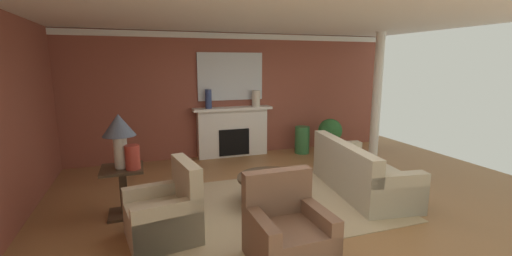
# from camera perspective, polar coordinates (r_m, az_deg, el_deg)

# --- Properties ---
(ground_plane) EXTENTS (9.30, 9.30, 0.00)m
(ground_plane) POSITION_cam_1_polar(r_m,az_deg,el_deg) (5.30, 5.14, -12.74)
(ground_plane) COLOR olive
(wall_fireplace) EXTENTS (7.76, 0.12, 2.78)m
(wall_fireplace) POSITION_cam_1_polar(r_m,az_deg,el_deg) (7.85, -4.17, 5.57)
(wall_fireplace) COLOR brown
(wall_fireplace) RESTS_ON ground_plane
(ceiling_panel) EXTENTS (7.76, 6.76, 0.06)m
(ceiling_panel) POSITION_cam_1_polar(r_m,az_deg,el_deg) (5.17, 4.26, 18.57)
(ceiling_panel) COLOR white
(crown_moulding) EXTENTS (7.76, 0.08, 0.12)m
(crown_moulding) POSITION_cam_1_polar(r_m,az_deg,el_deg) (7.76, -4.15, 15.20)
(crown_moulding) COLOR white
(area_rug) EXTENTS (3.63, 2.49, 0.01)m
(area_rug) POSITION_cam_1_polar(r_m,az_deg,el_deg) (5.28, 2.42, -12.70)
(area_rug) COLOR tan
(area_rug) RESTS_ON ground_plane
(fireplace) EXTENTS (1.80, 0.35, 1.14)m
(fireplace) POSITION_cam_1_polar(r_m,az_deg,el_deg) (7.77, -3.95, -0.84)
(fireplace) COLOR white
(fireplace) RESTS_ON ground_plane
(mantel_mirror) EXTENTS (1.50, 0.04, 1.06)m
(mantel_mirror) POSITION_cam_1_polar(r_m,az_deg,el_deg) (7.73, -4.32, 8.64)
(mantel_mirror) COLOR silver
(sofa) EXTENTS (1.18, 2.20, 0.85)m
(sofa) POSITION_cam_1_polar(r_m,az_deg,el_deg) (5.93, 17.03, -7.48)
(sofa) COLOR #BCB299
(sofa) RESTS_ON ground_plane
(armchair_near_window) EXTENTS (0.92, 0.92, 0.95)m
(armchair_near_window) POSITION_cam_1_polar(r_m,az_deg,el_deg) (4.38, -15.00, -13.97)
(armchair_near_window) COLOR #C1B293
(armchair_near_window) RESTS_ON ground_plane
(armchair_facing_fireplace) EXTENTS (0.82, 0.82, 0.95)m
(armchair_facing_fireplace) POSITION_cam_1_polar(r_m,az_deg,el_deg) (3.82, 5.29, -17.51)
(armchair_facing_fireplace) COLOR brown
(armchair_facing_fireplace) RESTS_ON ground_plane
(coffee_table) EXTENTS (1.00, 1.00, 0.45)m
(coffee_table) POSITION_cam_1_polar(r_m,az_deg,el_deg) (5.16, 2.45, -9.35)
(coffee_table) COLOR #3D2D1E
(coffee_table) RESTS_ON ground_plane
(side_table) EXTENTS (0.56, 0.56, 0.70)m
(side_table) POSITION_cam_1_polar(r_m,az_deg,el_deg) (5.15, -21.42, -9.41)
(side_table) COLOR #3D2D1E
(side_table) RESTS_ON ground_plane
(table_lamp) EXTENTS (0.44, 0.44, 0.75)m
(table_lamp) POSITION_cam_1_polar(r_m,az_deg,el_deg) (4.93, -22.09, -0.37)
(table_lamp) COLOR beige
(table_lamp) RESTS_ON side_table
(vase_mantel_left) EXTENTS (0.14, 0.14, 0.42)m
(vase_mantel_left) POSITION_cam_1_polar(r_m,az_deg,el_deg) (7.47, -8.02, 4.85)
(vase_mantel_left) COLOR navy
(vase_mantel_left) RESTS_ON fireplace
(vase_on_side_table) EXTENTS (0.20, 0.20, 0.33)m
(vase_on_side_table) POSITION_cam_1_polar(r_m,az_deg,el_deg) (4.89, -20.09, -4.64)
(vase_on_side_table) COLOR #9E3328
(vase_on_side_table) RESTS_ON side_table
(vase_tall_corner) EXTENTS (0.34, 0.34, 0.64)m
(vase_tall_corner) POSITION_cam_1_polar(r_m,az_deg,el_deg) (8.11, 7.77, -2.00)
(vase_tall_corner) COLOR #33703D
(vase_tall_corner) RESTS_ON ground_plane
(vase_mantel_right) EXTENTS (0.19, 0.19, 0.36)m
(vase_mantel_right) POSITION_cam_1_polar(r_m,az_deg,el_deg) (7.76, 0.00, 5.00)
(vase_mantel_right) COLOR beige
(vase_mantel_right) RESTS_ON fireplace
(book_red_cover) EXTENTS (0.26, 0.22, 0.04)m
(book_red_cover) POSITION_cam_1_polar(r_m,az_deg,el_deg) (5.15, 3.65, -7.80)
(book_red_cover) COLOR tan
(book_red_cover) RESTS_ON coffee_table
(book_art_folio) EXTENTS (0.29, 0.24, 0.04)m
(book_art_folio) POSITION_cam_1_polar(r_m,az_deg,el_deg) (4.92, 2.61, -8.23)
(book_art_folio) COLOR tan
(book_art_folio) RESTS_ON coffee_table
(potted_plant) EXTENTS (0.56, 0.56, 0.83)m
(potted_plant) POSITION_cam_1_polar(r_m,az_deg,el_deg) (8.15, 12.37, -0.85)
(potted_plant) COLOR #BCB29E
(potted_plant) RESTS_ON ground_plane
(column_white) EXTENTS (0.20, 0.20, 2.78)m
(column_white) POSITION_cam_1_polar(r_m,az_deg,el_deg) (8.12, 19.70, 5.14)
(column_white) COLOR white
(column_white) RESTS_ON ground_plane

